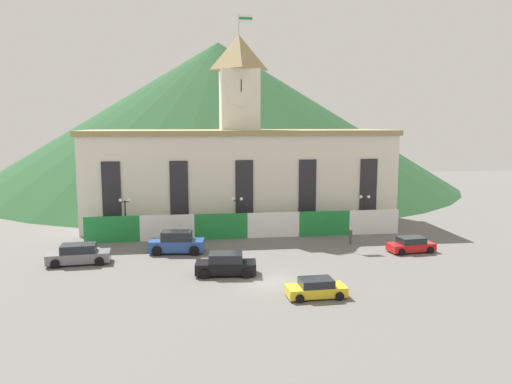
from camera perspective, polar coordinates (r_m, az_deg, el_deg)
The scene contains 13 objects.
ground_plane at distance 39.54m, azimuth 1.60°, elevation -10.19°, with size 160.00×160.00×0.00m, color #605E5B.
civic_building at distance 60.68m, azimuth -1.90°, elevation 2.32°, with size 36.64×11.01×24.89m.
banner_fence at distance 53.40m, azimuth -0.98°, elevation -3.86°, with size 33.84×0.12×2.72m.
hillside_backdrop at distance 101.55m, azimuth -4.32°, elevation 8.89°, with size 92.15×92.15×27.88m, color #234C28.
street_lamp_right at distance 54.03m, azimuth -14.73°, elevation -1.93°, with size 1.26×0.36×4.42m.
street_lamp_far_right at distance 53.88m, azimuth -2.15°, elevation -1.79°, with size 1.26×0.36×4.29m.
street_lamp_far_left at distance 57.05m, azimuth 12.30°, elevation -1.46°, with size 1.26×0.36×4.23m.
car_red_sedan at distance 50.19m, azimuth 17.30°, elevation -5.81°, with size 4.57×2.52×1.45m.
car_blue_van at distance 48.14m, azimuth -9.03°, elevation -5.76°, with size 5.29×2.83×2.10m.
car_black_suv at distance 41.05m, azimuth -3.47°, elevation -8.30°, with size 5.07×2.76×1.80m.
car_yellow_coupe at distance 36.31m, azimuth 6.88°, elevation -10.88°, with size 4.27×2.26×1.35m.
car_gray_pickup at distance 46.70m, azimuth -19.60°, elevation -6.77°, with size 5.45×2.71×1.75m.
pedestrian at distance 51.93m, azimuth 10.74°, elevation -4.86°, with size 0.37×0.40×1.65m.
Camera 1 is at (-6.12, -37.05, 12.35)m, focal length 35.00 mm.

